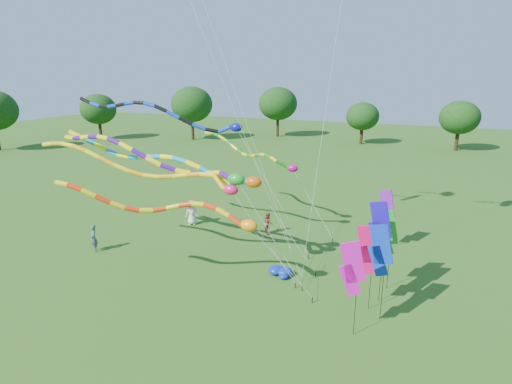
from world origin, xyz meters
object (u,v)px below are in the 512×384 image
at_px(tube_kite_orange, 155,171).
at_px(person_a, 192,213).
at_px(tube_kite_red, 181,211).
at_px(person_c, 268,223).
at_px(blue_nylon_heap, 282,271).
at_px(person_b, 94,238).

distance_m(tube_kite_orange, person_a, 8.64).
relative_size(tube_kite_red, person_c, 7.87).
bearing_deg(tube_kite_orange, person_a, 102.62).
bearing_deg(blue_nylon_heap, person_c, 118.95).
bearing_deg(person_c, blue_nylon_heap, 171.48).
bearing_deg(tube_kite_red, person_c, 70.59).
xyz_separation_m(tube_kite_red, tube_kite_orange, (-2.81, 1.95, 1.34)).
height_order(person_a, person_c, person_a).
bearing_deg(person_b, tube_kite_red, 21.50).
relative_size(tube_kite_orange, person_b, 8.69).
relative_size(blue_nylon_heap, person_c, 1.05).
height_order(tube_kite_red, person_b, tube_kite_red).
height_order(tube_kite_red, person_c, tube_kite_red).
xyz_separation_m(blue_nylon_heap, person_b, (-11.96, -1.68, 0.67)).
relative_size(blue_nylon_heap, person_b, 0.93).
xyz_separation_m(tube_kite_red, person_a, (-4.90, 8.81, -3.47)).
xyz_separation_m(tube_kite_red, blue_nylon_heap, (3.96, 3.87, -4.20)).
distance_m(blue_nylon_heap, person_c, 6.29).
height_order(tube_kite_red, person_a, tube_kite_red).
distance_m(person_a, person_c, 5.86).
bearing_deg(person_a, person_c, -16.64).
relative_size(person_a, person_b, 1.07).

